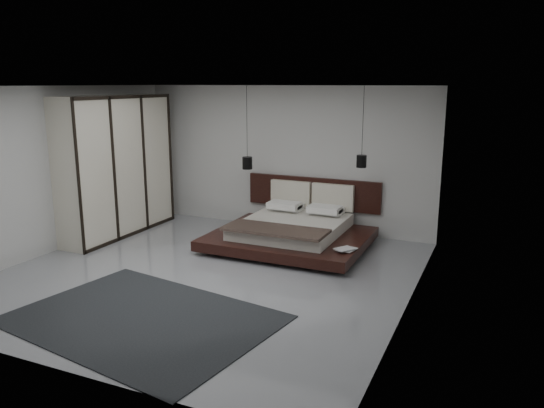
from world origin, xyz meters
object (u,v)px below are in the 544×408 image
at_px(pendant_left, 247,163).
at_px(wardrobe, 117,166).
at_px(lattice_screen, 144,158).
at_px(bed, 293,230).
at_px(pendant_right, 361,161).
at_px(rug, 143,319).

bearing_deg(pendant_left, wardrobe, -155.06).
distance_m(lattice_screen, wardrobe, 1.19).
bearing_deg(pendant_left, bed, -20.54).
relative_size(lattice_screen, bed, 0.97).
relative_size(lattice_screen, pendant_left, 1.68).
bearing_deg(wardrobe, lattice_screen, 102.16).
height_order(bed, pendant_right, pendant_right).
distance_m(pendant_left, wardrobe, 2.47).
bearing_deg(pendant_right, pendant_left, 180.00).
height_order(bed, pendant_left, pendant_left).
bearing_deg(rug, pendant_left, 97.87).
bearing_deg(bed, wardrobe, -169.33).
xyz_separation_m(pendant_left, wardrobe, (-2.24, -1.04, -0.06)).
bearing_deg(wardrobe, pendant_right, 13.20).
xyz_separation_m(lattice_screen, bed, (3.59, -0.54, -1.02)).
bearing_deg(lattice_screen, wardrobe, -77.84).
relative_size(bed, pendant_left, 1.73).
height_order(lattice_screen, pendant_right, pendant_right).
distance_m(lattice_screen, bed, 3.77).
height_order(pendant_left, rug, pendant_left).
xyz_separation_m(pendant_left, rug, (0.56, -4.02, -1.36)).
bearing_deg(wardrobe, bed, 10.67).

